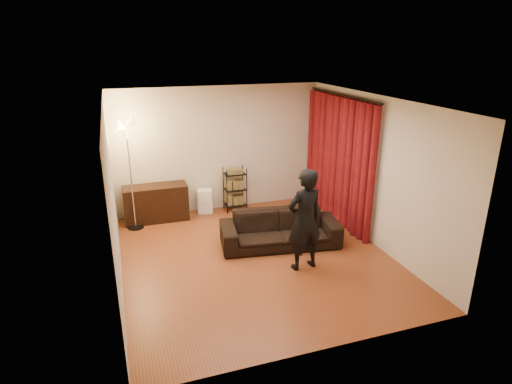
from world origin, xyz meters
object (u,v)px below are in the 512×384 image
object	(u,v)px
wire_shelf	(235,189)
person	(305,220)
floor_lamp	(131,176)
sofa	(280,229)
storage_boxes	(205,201)
media_cabinet	(156,203)

from	to	relation	value
wire_shelf	person	bearing A→B (deg)	-72.40
floor_lamp	wire_shelf	bearing A→B (deg)	7.19
person	floor_lamp	distance (m)	3.60
sofa	floor_lamp	size ratio (longest dim) A/B	0.98
sofa	person	bearing A→B (deg)	-77.27
person	sofa	bearing A→B (deg)	-94.51
storage_boxes	floor_lamp	size ratio (longest dim) A/B	0.24
floor_lamp	sofa	bearing A→B (deg)	-33.47
person	wire_shelf	world-z (taller)	person
person	storage_boxes	size ratio (longest dim) A/B	3.24
wire_shelf	media_cabinet	bearing A→B (deg)	-169.53
sofa	person	world-z (taller)	person
media_cabinet	storage_boxes	distance (m)	1.07
person	wire_shelf	xyz separation A→B (m)	(-0.37, 2.80, -0.37)
person	media_cabinet	bearing A→B (deg)	-61.83
sofa	media_cabinet	world-z (taller)	media_cabinet
sofa	person	size ratio (longest dim) A/B	1.26
storage_boxes	floor_lamp	world-z (taller)	floor_lamp
storage_boxes	wire_shelf	world-z (taller)	wire_shelf
sofa	wire_shelf	size ratio (longest dim) A/B	2.19
sofa	floor_lamp	xyz separation A→B (m)	(-2.48, 1.64, 0.79)
media_cabinet	floor_lamp	world-z (taller)	floor_lamp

